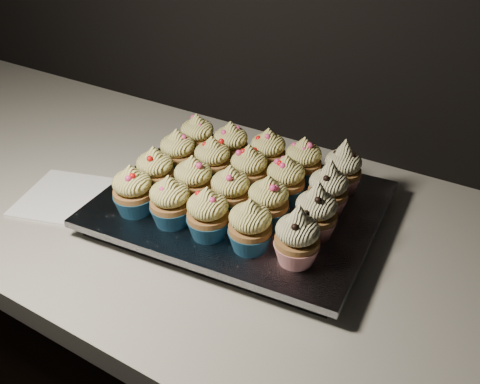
% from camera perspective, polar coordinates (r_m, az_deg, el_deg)
% --- Properties ---
extents(cabinet, '(2.40, 0.60, 0.86)m').
position_cam_1_polar(cabinet, '(1.29, -7.66, -17.35)').
color(cabinet, black).
rests_on(cabinet, ground).
extents(worktop, '(2.44, 0.64, 0.04)m').
position_cam_1_polar(worktop, '(0.99, -9.55, -0.38)').
color(worktop, beige).
rests_on(worktop, cabinet).
extents(napkin, '(0.19, 0.19, 0.00)m').
position_cam_1_polar(napkin, '(0.98, -17.94, -0.53)').
color(napkin, white).
rests_on(napkin, worktop).
extents(baking_tray, '(0.43, 0.34, 0.02)m').
position_cam_1_polar(baking_tray, '(0.88, 0.00, -2.14)').
color(baking_tray, black).
rests_on(baking_tray, worktop).
extents(foil_lining, '(0.47, 0.38, 0.01)m').
position_cam_1_polar(foil_lining, '(0.87, 0.00, -1.22)').
color(foil_lining, silver).
rests_on(foil_lining, baking_tray).
extents(cupcake_0, '(0.06, 0.06, 0.08)m').
position_cam_1_polar(cupcake_0, '(0.83, -11.35, 0.10)').
color(cupcake_0, navy).
rests_on(cupcake_0, foil_lining).
extents(cupcake_1, '(0.06, 0.06, 0.08)m').
position_cam_1_polar(cupcake_1, '(0.80, -7.44, -1.06)').
color(cupcake_1, navy).
rests_on(cupcake_1, foil_lining).
extents(cupcake_2, '(0.06, 0.06, 0.08)m').
position_cam_1_polar(cupcake_2, '(0.77, -3.44, -2.37)').
color(cupcake_2, navy).
rests_on(cupcake_2, foil_lining).
extents(cupcake_3, '(0.06, 0.06, 0.08)m').
position_cam_1_polar(cupcake_3, '(0.74, 1.10, -3.69)').
color(cupcake_3, navy).
rests_on(cupcake_3, foil_lining).
extents(cupcake_4, '(0.06, 0.06, 0.10)m').
position_cam_1_polar(cupcake_4, '(0.72, 6.12, -4.85)').
color(cupcake_4, red).
rests_on(cupcake_4, foil_lining).
extents(cupcake_5, '(0.06, 0.06, 0.08)m').
position_cam_1_polar(cupcake_5, '(0.88, -9.01, 2.15)').
color(cupcake_5, navy).
rests_on(cupcake_5, foil_lining).
extents(cupcake_6, '(0.06, 0.06, 0.08)m').
position_cam_1_polar(cupcake_6, '(0.84, -4.99, 1.17)').
color(cupcake_6, navy).
rests_on(cupcake_6, foil_lining).
extents(cupcake_7, '(0.06, 0.06, 0.08)m').
position_cam_1_polar(cupcake_7, '(0.82, -1.01, 0.06)').
color(cupcake_7, navy).
rests_on(cupcake_7, foil_lining).
extents(cupcake_8, '(0.06, 0.06, 0.08)m').
position_cam_1_polar(cupcake_8, '(0.79, 3.02, -1.09)').
color(cupcake_8, navy).
rests_on(cupcake_8, foil_lining).
extents(cupcake_9, '(0.06, 0.06, 0.10)m').
position_cam_1_polar(cupcake_9, '(0.77, 8.09, -2.18)').
color(cupcake_9, red).
rests_on(cupcake_9, foil_lining).
extents(cupcake_10, '(0.06, 0.06, 0.08)m').
position_cam_1_polar(cupcake_10, '(0.93, -6.64, 4.14)').
color(cupcake_10, navy).
rests_on(cupcake_10, foil_lining).
extents(cupcake_11, '(0.06, 0.06, 0.08)m').
position_cam_1_polar(cupcake_11, '(0.90, -2.96, 3.34)').
color(cupcake_11, navy).
rests_on(cupcake_11, foil_lining).
extents(cupcake_12, '(0.06, 0.06, 0.08)m').
position_cam_1_polar(cupcake_12, '(0.87, 0.96, 2.38)').
color(cupcake_12, navy).
rests_on(cupcake_12, foil_lining).
extents(cupcake_13, '(0.06, 0.06, 0.08)m').
position_cam_1_polar(cupcake_13, '(0.85, 4.88, 1.24)').
color(cupcake_13, navy).
rests_on(cupcake_13, foil_lining).
extents(cupcake_14, '(0.06, 0.06, 0.10)m').
position_cam_1_polar(cupcake_14, '(0.83, 9.38, 0.26)').
color(cupcake_14, red).
rests_on(cupcake_14, foil_lining).
extents(cupcake_15, '(0.06, 0.06, 0.08)m').
position_cam_1_polar(cupcake_15, '(0.98, -4.56, 5.84)').
color(cupcake_15, navy).
rests_on(cupcake_15, foil_lining).
extents(cupcake_16, '(0.06, 0.06, 0.08)m').
position_cam_1_polar(cupcake_16, '(0.95, -0.99, 5.01)').
color(cupcake_16, navy).
rests_on(cupcake_16, foil_lining).
extents(cupcake_17, '(0.06, 0.06, 0.08)m').
position_cam_1_polar(cupcake_17, '(0.92, 3.00, 4.24)').
color(cupcake_17, navy).
rests_on(cupcake_17, foil_lining).
extents(cupcake_18, '(0.06, 0.06, 0.08)m').
position_cam_1_polar(cupcake_18, '(0.90, 6.75, 3.22)').
color(cupcake_18, navy).
rests_on(cupcake_18, foil_lining).
extents(cupcake_19, '(0.06, 0.06, 0.10)m').
position_cam_1_polar(cupcake_19, '(0.89, 10.89, 2.45)').
color(cupcake_19, red).
rests_on(cupcake_19, foil_lining).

